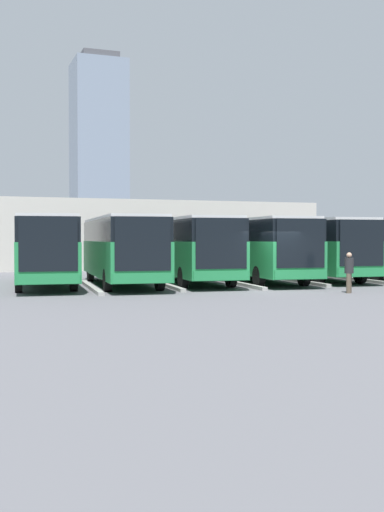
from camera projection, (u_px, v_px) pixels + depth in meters
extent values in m
plane|color=#5B5B60|center=(270.00, 290.00, 27.22)|extent=(600.00, 600.00, 0.00)
cube|color=#238447|center=(362.00, 255.00, 35.74)|extent=(3.44, 10.97, 1.62)
cube|color=black|center=(362.00, 232.00, 35.70)|extent=(3.39, 10.81, 0.99)
cube|color=silver|center=(362.00, 222.00, 35.69)|extent=(3.30, 10.53, 0.12)
cylinder|color=black|center=(377.00, 273.00, 32.24)|extent=(0.38, 0.98, 0.96)
cylinder|color=black|center=(350.00, 266.00, 39.28)|extent=(0.38, 0.98, 0.96)
cylinder|color=black|center=(317.00, 267.00, 38.71)|extent=(0.38, 0.98, 0.96)
cube|color=#9E9E99|center=(352.00, 279.00, 33.65)|extent=(0.86, 7.19, 0.15)
cube|color=#238447|center=(310.00, 256.00, 34.28)|extent=(3.44, 10.97, 1.62)
cube|color=black|center=(310.00, 232.00, 34.25)|extent=(3.39, 10.81, 0.99)
cube|color=black|center=(362.00, 243.00, 29.04)|extent=(2.20, 0.23, 2.11)
cube|color=#238447|center=(362.00, 272.00, 29.07)|extent=(2.38, 0.27, 0.40)
cube|color=silver|center=(310.00, 221.00, 34.23)|extent=(3.30, 10.53, 0.12)
cylinder|color=black|center=(360.00, 274.00, 31.36)|extent=(0.38, 0.98, 0.96)
cylinder|color=black|center=(319.00, 274.00, 30.79)|extent=(0.38, 0.98, 0.96)
cylinder|color=black|center=(302.00, 267.00, 37.82)|extent=(0.38, 0.98, 0.96)
cylinder|color=black|center=(267.00, 268.00, 37.25)|extent=(0.38, 0.98, 0.96)
cube|color=#9E9E99|center=(296.00, 281.00, 32.20)|extent=(0.86, 7.19, 0.15)
cube|color=#238447|center=(256.00, 257.00, 32.51)|extent=(3.44, 10.97, 1.62)
cube|color=black|center=(256.00, 231.00, 32.47)|extent=(3.39, 10.81, 0.99)
cube|color=black|center=(301.00, 243.00, 27.26)|extent=(2.20, 0.23, 2.11)
cube|color=#238447|center=(301.00, 274.00, 27.29)|extent=(2.38, 0.27, 0.40)
cube|color=silver|center=(256.00, 220.00, 32.45)|extent=(3.30, 10.53, 0.12)
cylinder|color=black|center=(304.00, 276.00, 29.58)|extent=(0.38, 0.98, 0.96)
cylinder|color=black|center=(259.00, 276.00, 29.01)|extent=(0.38, 0.98, 0.96)
cylinder|color=black|center=(253.00, 269.00, 36.05)|extent=(0.38, 0.98, 0.96)
cylinder|color=black|center=(215.00, 269.00, 35.47)|extent=(0.38, 0.98, 0.96)
cube|color=#9E9E99|center=(237.00, 283.00, 30.42)|extent=(0.86, 7.19, 0.15)
cube|color=#238447|center=(188.00, 258.00, 31.68)|extent=(3.44, 10.97, 1.62)
cube|color=black|center=(188.00, 231.00, 31.65)|extent=(3.39, 10.81, 0.99)
cube|color=black|center=(221.00, 243.00, 26.44)|extent=(2.20, 0.23, 2.11)
cube|color=#238447|center=(221.00, 276.00, 26.47)|extent=(2.38, 0.27, 0.40)
cube|color=silver|center=(188.00, 220.00, 31.63)|extent=(3.30, 10.53, 0.12)
cylinder|color=black|center=(231.00, 277.00, 28.76)|extent=(0.38, 0.98, 0.96)
cylinder|color=black|center=(183.00, 278.00, 28.19)|extent=(0.38, 0.98, 0.96)
cylinder|color=black|center=(192.00, 270.00, 35.22)|extent=(0.38, 0.98, 0.96)
cylinder|color=black|center=(153.00, 270.00, 34.65)|extent=(0.38, 0.98, 0.96)
cube|color=#9E9E99|center=(164.00, 284.00, 29.60)|extent=(0.86, 7.19, 0.15)
cube|color=#238447|center=(122.00, 259.00, 30.01)|extent=(3.44, 10.97, 1.62)
cube|color=black|center=(122.00, 231.00, 29.97)|extent=(3.39, 10.81, 0.99)
cube|color=black|center=(143.00, 244.00, 24.76)|extent=(2.20, 0.23, 2.11)
cube|color=#238447|center=(143.00, 278.00, 24.79)|extent=(2.38, 0.27, 0.40)
cube|color=silver|center=(122.00, 219.00, 29.95)|extent=(3.30, 10.53, 0.12)
cylinder|color=black|center=(160.00, 279.00, 27.08)|extent=(0.38, 0.98, 0.96)
cylinder|color=black|center=(108.00, 280.00, 26.51)|extent=(0.38, 0.98, 0.96)
cylinder|color=black|center=(133.00, 271.00, 33.54)|extent=(0.38, 0.98, 0.96)
cylinder|color=black|center=(90.00, 272.00, 32.97)|extent=(0.38, 0.98, 0.96)
cube|color=#9E9E99|center=(91.00, 287.00, 27.92)|extent=(0.86, 7.19, 0.15)
cube|color=#238447|center=(44.00, 259.00, 29.57)|extent=(3.44, 10.97, 1.62)
cube|color=black|center=(43.00, 231.00, 29.53)|extent=(3.39, 10.81, 0.99)
cube|color=black|center=(48.00, 244.00, 24.32)|extent=(2.20, 0.23, 2.11)
cube|color=#238447|center=(49.00, 279.00, 24.36)|extent=(2.38, 0.27, 0.40)
cube|color=silver|center=(43.00, 219.00, 29.52)|extent=(3.30, 10.53, 0.12)
cylinder|color=black|center=(74.00, 280.00, 26.65)|extent=(0.38, 0.98, 0.96)
cylinder|color=black|center=(19.00, 281.00, 26.08)|extent=(0.38, 0.98, 0.96)
cylinder|color=black|center=(63.00, 272.00, 33.11)|extent=(0.38, 0.98, 0.96)
cylinder|color=black|center=(19.00, 272.00, 32.54)|extent=(0.38, 0.98, 0.96)
cylinder|color=brown|center=(349.00, 283.00, 25.80)|extent=(0.26, 0.26, 0.80)
cylinder|color=brown|center=(349.00, 283.00, 25.98)|extent=(0.26, 0.26, 0.80)
cylinder|color=#262628|center=(349.00, 266.00, 25.87)|extent=(0.52, 0.52, 0.63)
sphere|color=tan|center=(349.00, 255.00, 25.86)|extent=(0.22, 0.22, 0.22)
cube|color=beige|center=(127.00, 235.00, 50.17)|extent=(26.90, 11.68, 4.92)
cube|color=silver|center=(107.00, 210.00, 57.01)|extent=(26.90, 3.00, 0.24)
cylinder|color=slate|center=(201.00, 237.00, 61.32)|extent=(0.20, 0.20, 4.67)
cube|color=#7F8EA3|center=(99.00, 154.00, 205.53)|extent=(16.37, 16.37, 58.46)
cube|color=#4C4C51|center=(98.00, 58.00, 204.67)|extent=(11.46, 11.46, 2.40)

